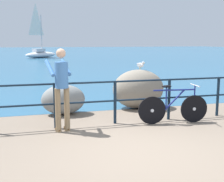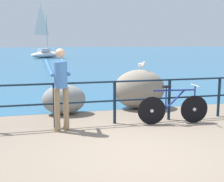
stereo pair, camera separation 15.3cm
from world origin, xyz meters
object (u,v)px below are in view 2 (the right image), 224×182
object	(u,v)px
breakwater_boulder_main	(139,89)
bicycle	(173,107)
breakwater_boulder_left	(64,99)
sailboat	(46,52)
person_at_railing	(61,86)
seagull	(141,65)

from	to	relation	value
breakwater_boulder_main	bicycle	bearing A→B (deg)	-82.78
bicycle	breakwater_boulder_left	size ratio (longest dim) A/B	1.47
bicycle	breakwater_boulder_main	size ratio (longest dim) A/B	1.12
breakwater_boulder_main	sailboat	bearing A→B (deg)	93.59
person_at_railing	sailboat	world-z (taller)	sailboat
bicycle	breakwater_boulder_main	xyz separation A→B (m)	(-0.22, 1.77, 0.17)
breakwater_boulder_main	breakwater_boulder_left	world-z (taller)	breakwater_boulder_main
breakwater_boulder_main	seagull	distance (m)	0.71
bicycle	breakwater_boulder_main	world-z (taller)	breakwater_boulder_main
breakwater_boulder_main	seagull	xyz separation A→B (m)	(0.08, 0.09, 0.70)
person_at_railing	breakwater_boulder_left	size ratio (longest dim) A/B	1.54
person_at_railing	breakwater_boulder_main	world-z (taller)	person_at_railing
bicycle	breakwater_boulder_left	world-z (taller)	bicycle
seagull	person_at_railing	bearing A→B (deg)	-76.46
person_at_railing	breakwater_boulder_left	bearing A→B (deg)	-19.59
bicycle	seagull	size ratio (longest dim) A/B	5.03
breakwater_boulder_left	bicycle	bearing A→B (deg)	-33.35
person_at_railing	breakwater_boulder_main	xyz separation A→B (m)	(2.38, 1.70, -0.43)
breakwater_boulder_left	seagull	xyz separation A→B (m)	(2.27, 0.27, 0.86)
bicycle	person_at_railing	xyz separation A→B (m)	(-2.60, 0.07, 0.60)
breakwater_boulder_left	sailboat	distance (m)	27.91
sailboat	person_at_railing	bearing A→B (deg)	-130.97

